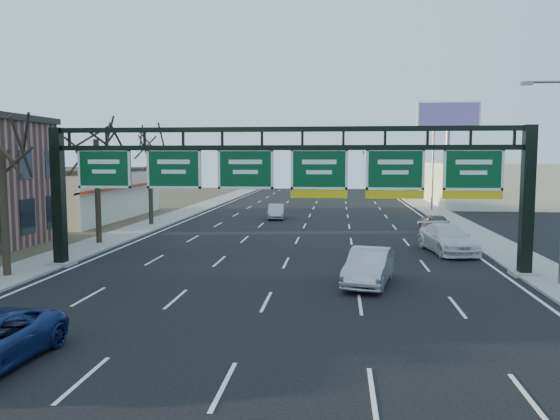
# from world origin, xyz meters

# --- Properties ---
(ground) EXTENTS (160.00, 160.00, 0.00)m
(ground) POSITION_xyz_m (0.00, 0.00, 0.00)
(ground) COLOR black
(ground) RESTS_ON ground
(sidewalk_left) EXTENTS (3.00, 120.00, 0.12)m
(sidewalk_left) POSITION_xyz_m (-12.80, 20.00, 0.06)
(sidewalk_left) COLOR gray
(sidewalk_left) RESTS_ON ground
(sidewalk_right) EXTENTS (3.00, 120.00, 0.12)m
(sidewalk_right) POSITION_xyz_m (12.80, 20.00, 0.06)
(sidewalk_right) COLOR gray
(sidewalk_right) RESTS_ON ground
(lane_markings) EXTENTS (21.60, 120.00, 0.01)m
(lane_markings) POSITION_xyz_m (0.00, 20.00, 0.01)
(lane_markings) COLOR white
(lane_markings) RESTS_ON ground
(sign_gantry) EXTENTS (24.60, 1.20, 7.20)m
(sign_gantry) POSITION_xyz_m (0.16, 8.00, 4.63)
(sign_gantry) COLOR black
(sign_gantry) RESTS_ON ground
(cream_strip) EXTENTS (10.90, 18.40, 4.70)m
(cream_strip) POSITION_xyz_m (-21.48, 29.00, 2.36)
(cream_strip) COLOR beige
(cream_strip) RESTS_ON ground
(building_right_distant) EXTENTS (12.00, 20.00, 5.00)m
(building_right_distant) POSITION_xyz_m (20.00, 50.00, 2.50)
(building_right_distant) COLOR beige
(building_right_distant) RESTS_ON ground
(tree_gantry) EXTENTS (3.60, 3.60, 8.48)m
(tree_gantry) POSITION_xyz_m (-12.80, 5.00, 7.11)
(tree_gantry) COLOR black
(tree_gantry) RESTS_ON sidewalk_left
(tree_mid) EXTENTS (3.60, 3.60, 9.24)m
(tree_mid) POSITION_xyz_m (-12.80, 15.00, 7.85)
(tree_mid) COLOR black
(tree_mid) RESTS_ON sidewalk_left
(tree_far) EXTENTS (3.60, 3.60, 8.86)m
(tree_far) POSITION_xyz_m (-12.80, 25.00, 7.48)
(tree_far) COLOR black
(tree_far) RESTS_ON sidewalk_left
(streetlight_far) EXTENTS (2.15, 0.22, 9.00)m
(streetlight_far) POSITION_xyz_m (12.47, 40.00, 5.08)
(streetlight_far) COLOR slate
(streetlight_far) RESTS_ON sidewalk_right
(billboard_right) EXTENTS (7.00, 0.50, 12.00)m
(billboard_right) POSITION_xyz_m (15.00, 44.98, 9.06)
(billboard_right) COLOR slate
(billboard_right) RESTS_ON ground
(traffic_signal_mast) EXTENTS (10.16, 0.54, 7.00)m
(traffic_signal_mast) POSITION_xyz_m (5.69, 55.00, 5.50)
(traffic_signal_mast) COLOR black
(traffic_signal_mast) RESTS_ON ground
(car_silver_sedan) EXTENTS (2.66, 5.10, 1.60)m
(car_silver_sedan) POSITION_xyz_m (4.18, 5.42, 0.80)
(car_silver_sedan) COLOR #A3A3A8
(car_silver_sedan) RESTS_ON ground
(car_white_wagon) EXTENTS (3.24, 5.98, 1.65)m
(car_white_wagon) POSITION_xyz_m (9.28, 14.25, 0.82)
(car_white_wagon) COLOR white
(car_white_wagon) RESTS_ON ground
(car_grey_far) EXTENTS (2.31, 4.37, 1.41)m
(car_grey_far) POSITION_xyz_m (10.16, 22.90, 0.71)
(car_grey_far) COLOR #474A4C
(car_grey_far) RESTS_ON ground
(car_silver_distant) EXTENTS (1.75, 4.16, 1.34)m
(car_silver_distant) POSITION_xyz_m (-2.96, 31.02, 0.67)
(car_silver_distant) COLOR #AAA9AE
(car_silver_distant) RESTS_ON ground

